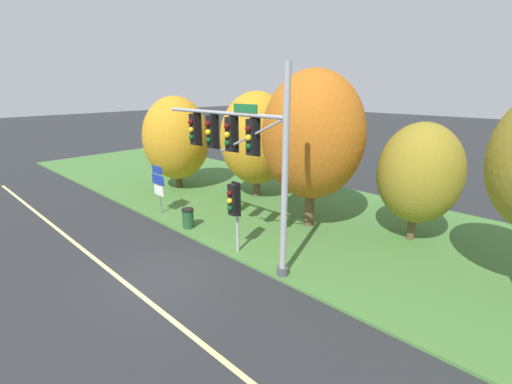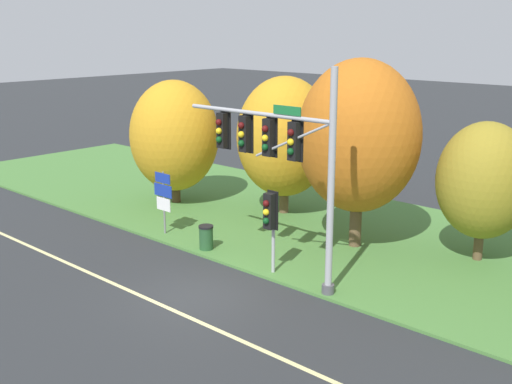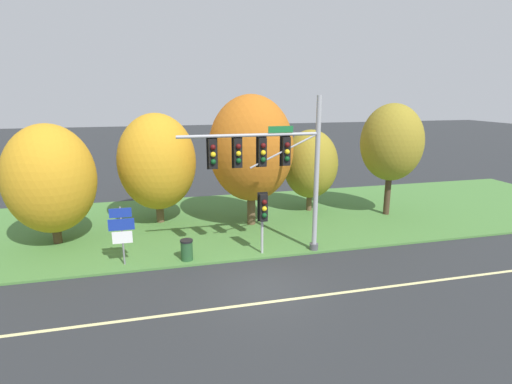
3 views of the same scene
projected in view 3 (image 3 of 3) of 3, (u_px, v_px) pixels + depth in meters
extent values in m
plane|color=#282B2D|center=(264.00, 286.00, 15.40)|extent=(160.00, 160.00, 0.00)
cube|color=beige|center=(273.00, 302.00, 14.27)|extent=(36.00, 0.16, 0.01)
cube|color=#477A38|center=(227.00, 221.00, 23.15)|extent=(48.00, 11.50, 0.10)
cylinder|color=#9EA0A5|center=(317.00, 176.00, 17.90)|extent=(0.22, 0.22, 7.07)
cylinder|color=#4C4C51|center=(314.00, 246.00, 18.72)|extent=(0.40, 0.40, 0.30)
cylinder|color=#9EA0A5|center=(250.00, 135.00, 16.72)|extent=(6.13, 0.14, 0.14)
cylinder|color=#9EA0A5|center=(284.00, 151.00, 17.25)|extent=(3.10, 0.08, 1.47)
cube|color=black|center=(286.00, 151.00, 17.27)|extent=(0.34, 0.28, 1.22)
cube|color=black|center=(285.00, 151.00, 17.42)|extent=(0.46, 0.04, 1.34)
sphere|color=#4C0C0C|center=(287.00, 145.00, 17.03)|extent=(0.22, 0.22, 0.22)
sphere|color=yellow|center=(287.00, 152.00, 17.11)|extent=(0.22, 0.22, 0.22)
sphere|color=#0C4219|center=(287.00, 159.00, 17.18)|extent=(0.22, 0.22, 0.22)
cube|color=black|center=(262.00, 152.00, 17.02)|extent=(0.34, 0.28, 1.22)
cube|color=black|center=(261.00, 152.00, 17.17)|extent=(0.46, 0.04, 1.34)
sphere|color=#4C0C0C|center=(263.00, 146.00, 16.78)|extent=(0.22, 0.22, 0.22)
sphere|color=yellow|center=(263.00, 153.00, 16.85)|extent=(0.22, 0.22, 0.22)
sphere|color=#0C4219|center=(263.00, 160.00, 16.93)|extent=(0.22, 0.22, 0.22)
cube|color=black|center=(238.00, 153.00, 16.77)|extent=(0.34, 0.28, 1.22)
cube|color=black|center=(237.00, 152.00, 16.92)|extent=(0.46, 0.04, 1.34)
sphere|color=#4C0C0C|center=(239.00, 146.00, 16.53)|extent=(0.22, 0.22, 0.22)
sphere|color=yellow|center=(239.00, 154.00, 16.60)|extent=(0.22, 0.22, 0.22)
sphere|color=#0C4219|center=(239.00, 161.00, 16.68)|extent=(0.22, 0.22, 0.22)
cube|color=black|center=(213.00, 154.00, 16.52)|extent=(0.34, 0.28, 1.22)
cube|color=black|center=(212.00, 153.00, 16.67)|extent=(0.46, 0.04, 1.34)
sphere|color=#4C0C0C|center=(213.00, 147.00, 16.28)|extent=(0.22, 0.22, 0.22)
sphere|color=yellow|center=(213.00, 155.00, 16.35)|extent=(0.22, 0.22, 0.22)
sphere|color=#0C4219|center=(213.00, 162.00, 16.43)|extent=(0.22, 0.22, 0.22)
cube|color=#196B33|center=(281.00, 129.00, 16.93)|extent=(1.10, 0.04, 0.28)
cylinder|color=#9EA0A5|center=(262.00, 224.00, 18.02)|extent=(0.12, 0.12, 2.79)
cube|color=black|center=(263.00, 208.00, 17.63)|extent=(0.34, 0.28, 1.22)
cube|color=black|center=(262.00, 207.00, 17.78)|extent=(0.46, 0.04, 1.34)
sphere|color=#4C0C0C|center=(264.00, 202.00, 17.39)|extent=(0.22, 0.22, 0.22)
sphere|color=yellow|center=(264.00, 209.00, 17.46)|extent=(0.22, 0.22, 0.22)
sphere|color=#0C4219|center=(264.00, 215.00, 17.54)|extent=(0.22, 0.22, 0.22)
cylinder|color=slate|center=(122.00, 236.00, 16.84)|extent=(0.08, 0.08, 2.57)
cube|color=#193399|center=(120.00, 213.00, 16.56)|extent=(0.90, 0.03, 0.40)
cube|color=#193399|center=(121.00, 225.00, 16.69)|extent=(1.06, 0.03, 0.50)
cube|color=white|center=(122.00, 237.00, 16.82)|extent=(0.82, 0.03, 0.52)
cylinder|color=#4C3823|center=(56.00, 223.00, 19.38)|extent=(0.42, 0.42, 2.06)
ellipsoid|color=#C68C1E|center=(50.00, 179.00, 18.85)|extent=(4.17, 4.17, 5.21)
cylinder|color=brown|center=(160.00, 202.00, 22.53)|extent=(0.43, 0.43, 2.30)
ellipsoid|color=#C68C1E|center=(157.00, 162.00, 21.97)|extent=(4.25, 4.25, 5.32)
cylinder|color=brown|center=(251.00, 198.00, 22.08)|extent=(0.46, 0.46, 3.01)
ellipsoid|color=#B76019|center=(251.00, 148.00, 21.41)|extent=(4.56, 4.56, 5.70)
cylinder|color=brown|center=(309.00, 194.00, 24.82)|extent=(0.33, 0.33, 2.01)
ellipsoid|color=olive|center=(310.00, 164.00, 24.35)|extent=(3.34, 3.34, 4.18)
cylinder|color=#423021|center=(388.00, 187.00, 23.86)|extent=(0.36, 0.36, 3.37)
ellipsoid|color=olive|center=(392.00, 142.00, 23.21)|extent=(3.59, 3.59, 4.49)
cylinder|color=#234C28|center=(187.00, 251.00, 17.50)|extent=(0.52, 0.52, 0.85)
cylinder|color=black|center=(186.00, 241.00, 17.39)|extent=(0.56, 0.56, 0.08)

